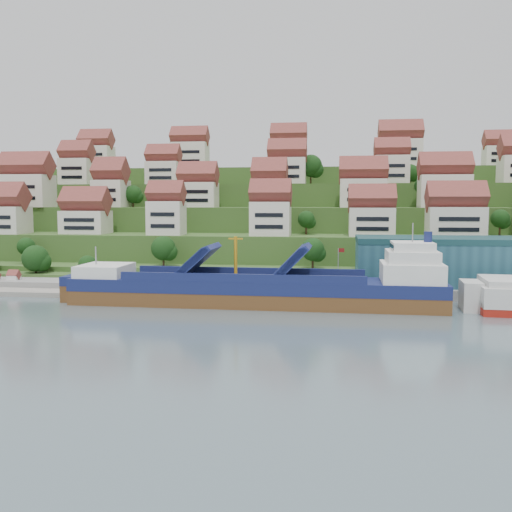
# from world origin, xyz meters

# --- Properties ---
(ground) EXTENTS (300.00, 300.00, 0.00)m
(ground) POSITION_xyz_m (0.00, 0.00, 0.00)
(ground) COLOR slate
(ground) RESTS_ON ground
(quay) EXTENTS (180.00, 14.00, 2.20)m
(quay) POSITION_xyz_m (20.00, 15.00, 1.10)
(quay) COLOR gray
(quay) RESTS_ON ground
(hillside) EXTENTS (260.00, 128.00, 31.00)m
(hillside) POSITION_xyz_m (0.00, 103.55, 10.66)
(hillside) COLOR #2D4C1E
(hillside) RESTS_ON ground
(hillside_village) EXTENTS (156.67, 63.21, 29.05)m
(hillside_village) POSITION_xyz_m (1.19, 60.64, 24.34)
(hillside_village) COLOR silver
(hillside_village) RESTS_ON ground
(hillside_trees) EXTENTS (144.36, 62.67, 31.32)m
(hillside_trees) POSITION_xyz_m (-12.89, 45.09, 16.90)
(hillside_trees) COLOR #194115
(hillside_trees) RESTS_ON ground
(warehouse) EXTENTS (60.00, 15.00, 10.00)m
(warehouse) POSITION_xyz_m (52.00, 17.00, 7.20)
(warehouse) COLOR #265667
(warehouse) RESTS_ON quay
(flagpole) EXTENTS (1.28, 0.16, 8.00)m
(flagpole) POSITION_xyz_m (18.11, 10.00, 6.88)
(flagpole) COLOR gray
(flagpole) RESTS_ON quay
(cargo_ship) EXTENTS (70.67, 11.80, 15.55)m
(cargo_ship) POSITION_xyz_m (4.20, -0.65, 3.03)
(cargo_ship) COLOR brown
(cargo_ship) RESTS_ON ground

